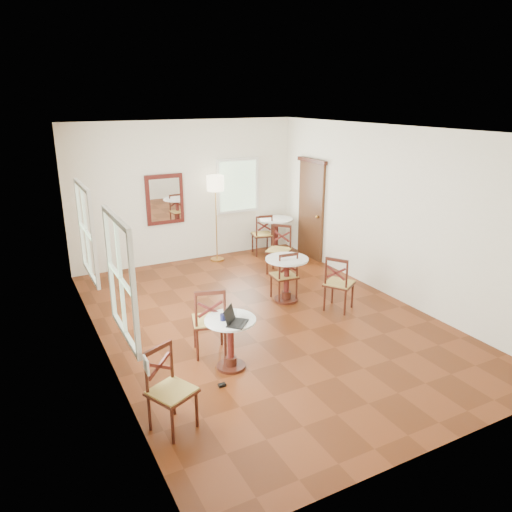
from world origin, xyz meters
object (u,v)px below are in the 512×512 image
Objects in this scene: chair_near_b at (170,390)px; chair_back_a at (262,234)px; chair_back_b at (279,250)px; mouse at (230,318)px; water_glass at (235,313)px; cafe_table_mid at (287,275)px; power_adapter at (222,385)px; chair_near_a at (209,321)px; navy_mug at (223,317)px; cafe_table_near at (231,338)px; chair_mid_b at (339,283)px; floor_lamp at (215,189)px; chair_mid_a at (285,276)px; laptop at (234,320)px; cafe_table_back at (276,232)px.

chair_back_a is (3.80, 4.98, -0.00)m from chair_near_b.
mouse is (-2.44, -2.92, 0.25)m from chair_back_b.
water_glass is at bearing 11.63° from chair_near_b.
cafe_table_mid is 2.91m from power_adapter.
water_glass is at bearing 129.83° from chair_near_a.
navy_mug is (0.01, -0.47, 0.25)m from chair_near_a.
power_adapter is at bearing 92.94° from chair_near_a.
cafe_table_near is 7.58× the size of power_adapter.
chair_mid_b is 3.64m from floor_lamp.
water_glass is at bearing 47.54° from chair_mid_a.
cafe_table_near is 1.37m from chair_near_b.
chair_back_a is at bearing 52.69° from mouse.
laptop reaches higher than water_glass.
chair_back_b reaches higher than cafe_table_back.
laptop is 4.13× the size of water_glass.
navy_mug is 1.20× the size of water_glass.
water_glass reaches higher than power_adapter.
water_glass is (0.08, 0.05, 0.03)m from mouse.
chair_mid_a is 0.92× the size of chair_back_b.
laptop is 0.82m from power_adapter.
chair_back_a is (-0.33, 0.04, -0.03)m from cafe_table_back.
chair_near_b reaches higher than water_glass.
chair_mid_b is 10.20× the size of power_adapter.
chair_near_a is 1.13× the size of chair_mid_a.
chair_back_b is at bearing -117.11° from cafe_table_back.
navy_mug is (-0.09, 0.15, -0.01)m from laptop.
chair_back_a is 10.30× the size of water_glass.
cafe_table_back reaches higher than navy_mug.
mouse is at bearing 118.04° from chair_near_a.
cafe_table_near is at bearing 102.16° from mouse.
mouse is at bearing 11.92° from chair_near_b.
floor_lamp is 19.86× the size of power_adapter.
chair_near_a is 0.54m from mouse.
water_glass reaches higher than mouse.
cafe_table_mid is 0.78× the size of chair_near_a.
cafe_table_back is at bearing -44.25° from chair_mid_b.
chair_back_a is 2.50× the size of laptop.
chair_mid_a reaches higher than mouse.
floor_lamp reaches higher than navy_mug.
laptop is 4.02× the size of power_adapter.
cafe_table_near is at bearing 69.01° from chair_back_a.
chair_back_b is at bearing 21.59° from chair_near_b.
cafe_table_mid is 2.33m from water_glass.
water_glass is at bearing -126.12° from cafe_table_back.
cafe_table_near is 7.79× the size of water_glass.
water_glass is (-1.53, -4.18, -0.82)m from floor_lamp.
laptop is (0.09, -0.62, 0.26)m from chair_near_a.
mouse is (0.01, 0.14, -0.03)m from laptop.
chair_near_a is 4.27m from floor_lamp.
chair_mid_a is 0.94× the size of chair_mid_b.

